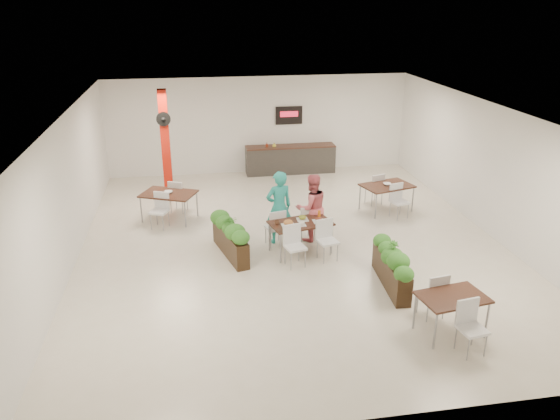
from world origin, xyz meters
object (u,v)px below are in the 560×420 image
Objects in this scene: main_table at (300,227)px; planter_right at (392,264)px; diner_man at (279,207)px; planter_left at (230,235)px; side_table_b at (387,189)px; service_counter at (290,159)px; side_table_a at (169,197)px; side_table_c at (452,303)px; red_column at (166,144)px; diner_woman at (312,208)px.

main_table is 0.97× the size of planter_right.
planter_left is at bearing 10.63° from diner_man.
planter_right is (1.53, -1.87, -0.14)m from main_table.
diner_man is at bearing 120.80° from main_table.
planter_right is 1.15× the size of side_table_b.
service_counter is 8.04m from planter_right.
side_table_a is 7.99m from side_table_c.
red_column reaches higher than side_table_b.
side_table_c is (1.95, -3.68, -0.01)m from main_table.
diner_woman is at bearing -46.01° from red_column.
planter_right is 1.16× the size of side_table_a.
planter_right is 1.15× the size of side_table_c.
planter_left is at bearing 124.21° from side_table_c.
planter_left is 5.22m from side_table_c.
diner_man is 1.09× the size of side_table_a.
service_counter is 5.53m from diner_woman.
side_table_a is 0.99× the size of side_table_b.
red_column is at bearing 126.96° from planter_right.
diner_woman reaches higher than side_table_c.
planter_right is at bearing -32.29° from planter_left.
side_table_c is (1.05, -9.84, 0.13)m from service_counter.
side_table_b is 5.99m from side_table_c.
main_table is 2.42m from planter_right.
diner_man is 3.27m from side_table_a.
planter_left is at bearing 147.71° from planter_right.
service_counter is at bearing 101.06° from side_table_b.
side_table_b is at bearing -167.32° from diner_man.
diner_woman reaches higher than planter_right.
side_table_c is at bearing -83.90° from service_counter.
diner_man is 1.39m from planter_left.
side_table_c is at bearing -27.34° from side_table_a.
side_table_a is at bearing -88.16° from red_column.
diner_woman reaches higher than side_table_b.
diner_woman reaches higher than planter_left.
main_table is at bearing -4.35° from planter_left.
red_column is 1.74× the size of planter_left.
main_table is 3.97m from side_table_a.
diner_woman is 0.88× the size of planter_right.
side_table_b is (4.51, 2.11, 0.14)m from planter_left.
service_counter is at bearing -108.11° from diner_woman.
planter_left reaches higher than side_table_b.
side_table_a is 0.99× the size of side_table_c.
side_table_a and side_table_b have the same top height.
service_counter reaches higher than main_table.
red_column reaches higher than diner_man.
main_table is 1.11× the size of side_table_c.
service_counter is at bearing 94.51° from planter_right.
side_table_c is (0.42, -1.82, 0.12)m from planter_right.
red_column reaches higher than planter_right.
side_table_a is at bearing 120.42° from planter_left.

